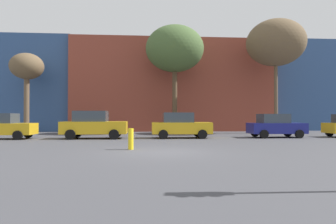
{
  "coord_description": "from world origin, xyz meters",
  "views": [
    {
      "loc": [
        -0.68,
        -12.6,
        1.51
      ],
      "look_at": [
        0.83,
        7.34,
        1.77
      ],
      "focal_mm": 32.06,
      "sensor_mm": 36.0,
      "label": 1
    }
  ],
  "objects_px": {
    "parked_car_0": "(3,126)",
    "parked_car_2": "(180,125)",
    "parked_car_1": "(94,125)",
    "bollard_yellow_0": "(131,139)",
    "bare_tree_2": "(276,43)",
    "bare_tree_1": "(27,68)",
    "parked_car_3": "(275,126)",
    "bare_tree_0": "(175,49)"
  },
  "relations": [
    {
      "from": "parked_car_0",
      "to": "parked_car_1",
      "type": "distance_m",
      "value": 5.87
    },
    {
      "from": "bare_tree_2",
      "to": "bollard_yellow_0",
      "type": "distance_m",
      "value": 18.27
    },
    {
      "from": "parked_car_1",
      "to": "bare_tree_2",
      "type": "height_order",
      "value": "bare_tree_2"
    },
    {
      "from": "parked_car_0",
      "to": "bare_tree_1",
      "type": "xyz_separation_m",
      "value": [
        -1.03,
        6.63,
        4.84
      ]
    },
    {
      "from": "parked_car_3",
      "to": "bare_tree_0",
      "type": "height_order",
      "value": "bare_tree_0"
    },
    {
      "from": "bare_tree_0",
      "to": "bare_tree_2",
      "type": "distance_m",
      "value": 8.81
    },
    {
      "from": "parked_car_0",
      "to": "parked_car_3",
      "type": "bearing_deg",
      "value": 0.0
    },
    {
      "from": "parked_car_1",
      "to": "bollard_yellow_0",
      "type": "distance_m",
      "value": 7.37
    },
    {
      "from": "parked_car_2",
      "to": "bare_tree_2",
      "type": "height_order",
      "value": "bare_tree_2"
    },
    {
      "from": "bare_tree_1",
      "to": "bollard_yellow_0",
      "type": "bearing_deg",
      "value": -54.17
    },
    {
      "from": "parked_car_2",
      "to": "bollard_yellow_0",
      "type": "relative_size",
      "value": 4.22
    },
    {
      "from": "parked_car_0",
      "to": "bollard_yellow_0",
      "type": "distance_m",
      "value": 11.02
    },
    {
      "from": "parked_car_2",
      "to": "parked_car_3",
      "type": "bearing_deg",
      "value": 0.0
    },
    {
      "from": "parked_car_0",
      "to": "bollard_yellow_0",
      "type": "height_order",
      "value": "parked_car_0"
    },
    {
      "from": "bare_tree_1",
      "to": "bollard_yellow_0",
      "type": "relative_size",
      "value": 7.36
    },
    {
      "from": "parked_car_0",
      "to": "parked_car_2",
      "type": "bearing_deg",
      "value": 0.0
    },
    {
      "from": "parked_car_2",
      "to": "bare_tree_2",
      "type": "relative_size",
      "value": 0.41
    },
    {
      "from": "parked_car_0",
      "to": "bare_tree_2",
      "type": "xyz_separation_m",
      "value": [
        20.64,
        4.87,
        7.02
      ]
    },
    {
      "from": "parked_car_0",
      "to": "parked_car_1",
      "type": "xyz_separation_m",
      "value": [
        5.87,
        0.0,
        0.08
      ]
    },
    {
      "from": "parked_car_1",
      "to": "bare_tree_0",
      "type": "height_order",
      "value": "bare_tree_0"
    },
    {
      "from": "parked_car_3",
      "to": "bare_tree_2",
      "type": "distance_m",
      "value": 8.84
    },
    {
      "from": "bare_tree_1",
      "to": "bare_tree_2",
      "type": "distance_m",
      "value": 21.85
    },
    {
      "from": "bare_tree_0",
      "to": "bare_tree_1",
      "type": "distance_m",
      "value": 13.05
    },
    {
      "from": "bare_tree_2",
      "to": "parked_car_0",
      "type": "bearing_deg",
      "value": -166.73
    },
    {
      "from": "parked_car_2",
      "to": "bare_tree_1",
      "type": "height_order",
      "value": "bare_tree_1"
    },
    {
      "from": "parked_car_2",
      "to": "bare_tree_0",
      "type": "xyz_separation_m",
      "value": [
        0.16,
        5.64,
        6.47
      ]
    },
    {
      "from": "parked_car_1",
      "to": "bare_tree_1",
      "type": "xyz_separation_m",
      "value": [
        -6.9,
        6.63,
        4.76
      ]
    },
    {
      "from": "parked_car_0",
      "to": "parked_car_1",
      "type": "bearing_deg",
      "value": 0.0
    },
    {
      "from": "parked_car_2",
      "to": "bare_tree_1",
      "type": "bearing_deg",
      "value": 152.5
    },
    {
      "from": "parked_car_1",
      "to": "parked_car_2",
      "type": "xyz_separation_m",
      "value": [
        5.84,
        -0.0,
        -0.05
      ]
    },
    {
      "from": "bollard_yellow_0",
      "to": "bare_tree_1",
      "type": "bearing_deg",
      "value": 125.83
    },
    {
      "from": "parked_car_1",
      "to": "parked_car_3",
      "type": "xyz_separation_m",
      "value": [
        12.54,
        0.0,
        -0.1
      ]
    },
    {
      "from": "parked_car_1",
      "to": "bollard_yellow_0",
      "type": "bearing_deg",
      "value": -67.66
    },
    {
      "from": "bare_tree_0",
      "to": "bare_tree_2",
      "type": "bearing_deg",
      "value": -5.07
    },
    {
      "from": "parked_car_0",
      "to": "parked_car_2",
      "type": "distance_m",
      "value": 11.71
    },
    {
      "from": "parked_car_3",
      "to": "bare_tree_1",
      "type": "height_order",
      "value": "bare_tree_1"
    },
    {
      "from": "parked_car_0",
      "to": "bare_tree_0",
      "type": "bearing_deg",
      "value": 25.43
    },
    {
      "from": "parked_car_2",
      "to": "bare_tree_1",
      "type": "relative_size",
      "value": 0.57
    },
    {
      "from": "bare_tree_0",
      "to": "bare_tree_1",
      "type": "bearing_deg",
      "value": 175.62
    },
    {
      "from": "parked_car_1",
      "to": "parked_car_3",
      "type": "distance_m",
      "value": 12.54
    },
    {
      "from": "parked_car_1",
      "to": "bare_tree_0",
      "type": "relative_size",
      "value": 0.45
    },
    {
      "from": "parked_car_3",
      "to": "bare_tree_2",
      "type": "bearing_deg",
      "value": 65.44
    }
  ]
}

